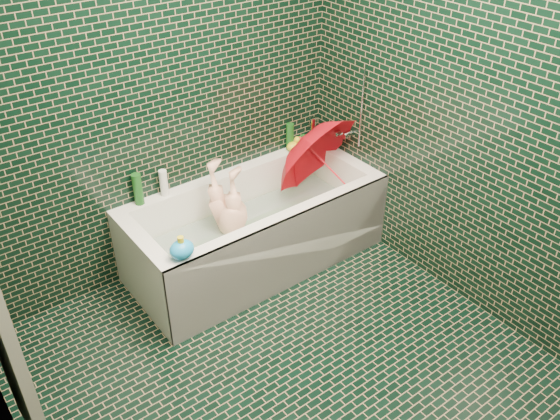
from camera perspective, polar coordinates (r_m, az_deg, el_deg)
floor at (r=3.36m, az=1.59°, el=-16.43°), size 2.80×2.80×0.00m
wall_back at (r=3.61m, az=-12.28°, el=11.31°), size 2.80×0.00×2.80m
wall_right at (r=3.42m, az=19.51°, el=8.80°), size 0.00×2.80×2.80m
bathtub at (r=4.01m, az=-2.26°, el=-2.55°), size 1.70×0.75×0.55m
bath_mat at (r=4.05m, az=-2.39°, el=-3.07°), size 1.35×0.47×0.01m
water at (r=3.97m, az=-2.43°, el=-1.40°), size 1.48×0.53×0.00m
faucet at (r=4.17m, az=6.77°, el=7.77°), size 0.18×0.19×0.55m
child at (r=3.93m, az=-4.72°, el=-1.76°), size 1.02×0.54×0.29m
umbrella at (r=4.05m, az=4.62°, el=4.22°), size 0.88×0.88×0.99m
soap_bottle_a at (r=4.39m, az=2.76°, el=6.11°), size 0.14×0.14×0.27m
soap_bottle_b at (r=4.42m, az=3.09°, el=6.32°), size 0.10×0.11×0.21m
soap_bottle_c at (r=4.41m, az=2.53°, el=6.23°), size 0.16×0.16×0.16m
bottle_right_tall at (r=4.31m, az=0.96°, el=7.09°), size 0.07×0.07×0.20m
bottle_right_pump at (r=4.42m, az=3.17°, el=7.71°), size 0.06×0.06×0.19m
bottle_left_tall at (r=3.77m, az=-13.53°, el=1.96°), size 0.08×0.08×0.21m
bottle_left_short at (r=3.83m, az=-11.13°, el=2.58°), size 0.07×0.07×0.18m
rubber_duck at (r=4.31m, az=1.34°, el=6.25°), size 0.12×0.08×0.10m
bath_toy at (r=3.28m, az=-9.44°, el=-3.75°), size 0.17×0.15×0.14m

